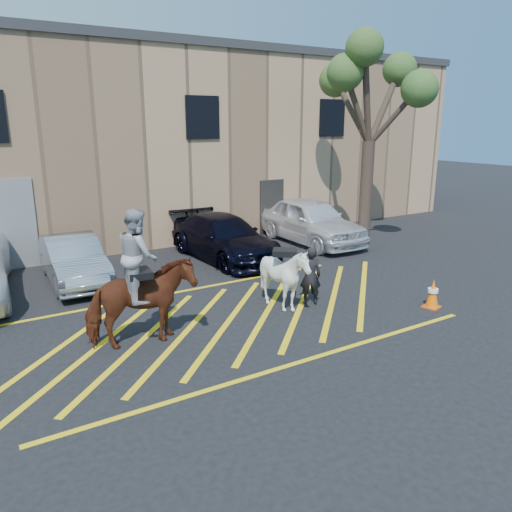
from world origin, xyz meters
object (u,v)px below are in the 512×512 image
car_blue_suv (224,238)px  handler (310,276)px  saddled_white (284,277)px  car_white_suv (311,221)px  mounted_bay (140,292)px  tree (372,84)px  car_silver_sedan (73,260)px  traffic_cone (433,293)px

car_blue_suv → handler: size_ratio=3.34×
car_blue_suv → saddled_white: (-0.98, -4.93, 0.10)m
car_white_suv → mounted_bay: (-8.47, -5.33, 0.30)m
tree → car_silver_sedan: bearing=172.6°
car_white_suv → handler: car_white_suv is taller
car_white_suv → tree: (1.19, -1.59, 4.84)m
car_blue_suv → tree: (5.05, -1.33, 4.97)m
car_white_suv → saddled_white: car_white_suv is taller
car_blue_suv → car_white_suv: car_white_suv is taller
handler → traffic_cone: size_ratio=2.03×
car_silver_sedan → traffic_cone: car_silver_sedan is taller
tree → car_white_suv: bearing=126.9°
traffic_cone → saddled_white: bearing=150.0°
tree → car_blue_suv: bearing=165.3°
car_silver_sedan → tree: size_ratio=0.55×
car_blue_suv → tree: 7.21m
car_silver_sedan → car_white_suv: bearing=4.0°
mounted_bay → traffic_cone: mounted_bay is taller
handler → saddled_white: 0.77m
traffic_cone → tree: (2.84, 5.44, 5.33)m
car_blue_suv → saddled_white: 5.02m
saddled_white → tree: tree is taller
handler → traffic_cone: 3.04m
car_blue_suv → mounted_bay: (-4.62, -5.07, 0.43)m
traffic_cone → car_blue_suv: bearing=108.1°
handler → tree: tree is taller
handler → mounted_bay: bearing=30.4°
traffic_cone → car_white_suv: bearing=76.8°
mounted_bay → tree: (9.67, 3.74, 4.54)m
car_silver_sedan → car_white_suv: size_ratio=0.81×
handler → saddled_white: bearing=26.0°
mounted_bay → car_silver_sedan: bearing=92.7°
car_silver_sedan → tree: tree is taller
tree → saddled_white: bearing=-149.2°
car_white_suv → saddled_white: size_ratio=2.53×
car_silver_sedan → car_blue_suv: size_ratio=0.82×
saddled_white → handler: bearing=-3.0°
saddled_white → traffic_cone: bearing=-30.0°
car_silver_sedan → traffic_cone: size_ratio=5.54×
traffic_cone → mounted_bay: bearing=166.0°
tree → mounted_bay: bearing=-158.9°
mounted_bay → saddled_white: mounted_bay is taller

